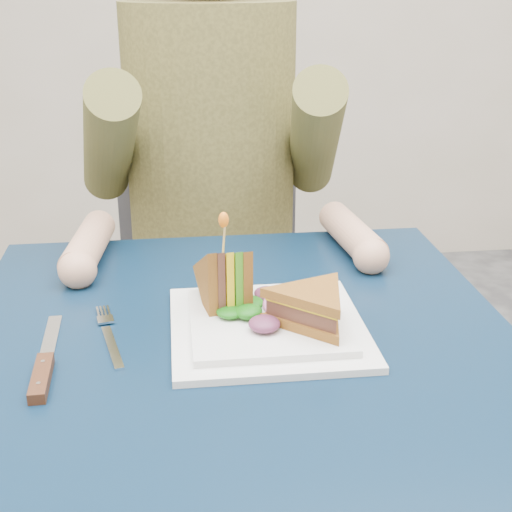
{
  "coord_description": "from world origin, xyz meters",
  "views": [
    {
      "loc": [
        -0.08,
        -0.85,
        1.19
      ],
      "look_at": [
        0.03,
        0.05,
        0.82
      ],
      "focal_mm": 50.0,
      "sensor_mm": 36.0,
      "label": 1
    }
  ],
  "objects": [
    {
      "name": "table",
      "position": [
        0.0,
        0.0,
        0.65
      ],
      "size": [
        0.75,
        0.75,
        0.73
      ],
      "color": "black",
      "rests_on": "ground"
    },
    {
      "name": "sandwich_upright",
      "position": [
        -0.02,
        0.04,
        0.78
      ],
      "size": [
        0.08,
        0.13,
        0.13
      ],
      "color": "brown",
      "rests_on": "plate"
    },
    {
      "name": "sandwich_flat",
      "position": [
        0.09,
        -0.03,
        0.78
      ],
      "size": [
        0.19,
        0.19,
        0.05
      ],
      "color": "brown",
      "rests_on": "plate"
    },
    {
      "name": "lettuce_spill",
      "position": [
        0.04,
        0.01,
        0.76
      ],
      "size": [
        0.15,
        0.13,
        0.02
      ],
      "primitive_type": null,
      "color": "#337A14",
      "rests_on": "plate"
    },
    {
      "name": "knife",
      "position": [
        -0.25,
        -0.08,
        0.74
      ],
      "size": [
        0.03,
        0.22,
        0.02
      ],
      "color": "silver",
      "rests_on": "table"
    },
    {
      "name": "plate",
      "position": [
        0.04,
        -0.0,
        0.74
      ],
      "size": [
        0.26,
        0.26,
        0.02
      ],
      "color": "white",
      "rests_on": "table"
    },
    {
      "name": "chair",
      "position": [
        0.0,
        0.67,
        0.54
      ],
      "size": [
        0.42,
        0.4,
        0.93
      ],
      "color": "#47474C",
      "rests_on": "ground"
    },
    {
      "name": "toothpick_frill",
      "position": [
        -0.02,
        0.04,
        0.88
      ],
      "size": [
        0.01,
        0.01,
        0.02
      ],
      "primitive_type": "ellipsoid",
      "color": "orange",
      "rests_on": "sandwich_upright"
    },
    {
      "name": "fork",
      "position": [
        -0.17,
        0.0,
        0.73
      ],
      "size": [
        0.05,
        0.18,
        0.01
      ],
      "color": "silver",
      "rests_on": "table"
    },
    {
      "name": "toothpick",
      "position": [
        -0.02,
        0.04,
        0.85
      ],
      "size": [
        0.01,
        0.01,
        0.06
      ],
      "primitive_type": "cylinder",
      "rotation": [
        0.14,
        0.07,
        0.0
      ],
      "color": "tan",
      "rests_on": "sandwich_upright"
    },
    {
      "name": "diner",
      "position": [
        -0.0,
        0.56,
        0.91
      ],
      "size": [
        0.54,
        0.59,
        0.74
      ],
      "color": "brown",
      "rests_on": "chair"
    },
    {
      "name": "onion_ring",
      "position": [
        0.05,
        0.0,
        0.77
      ],
      "size": [
        0.04,
        0.04,
        0.02
      ],
      "primitive_type": "torus",
      "rotation": [
        0.44,
        0.0,
        0.0
      ],
      "color": "#9E4C7A",
      "rests_on": "plate"
    }
  ]
}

